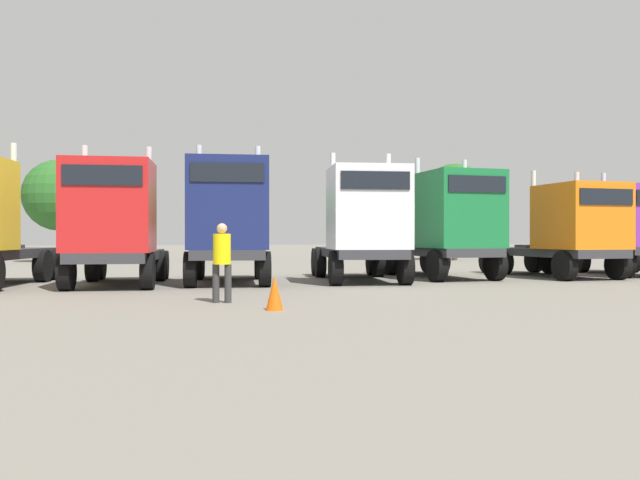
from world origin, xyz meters
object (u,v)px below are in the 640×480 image
Objects in this scene: visitor_in_hivis at (222,257)px; traffic_cone_near at (274,293)px; semi_truck_red at (114,224)px; semi_truck_green at (450,224)px; semi_truck_navy at (228,221)px; semi_truck_purple at (637,229)px; semi_truck_orange at (569,229)px; semi_truck_white at (364,224)px.

visitor_in_hivis is 2.53× the size of traffic_cone_near.
semi_truck_red is at bearing 45.80° from visitor_in_hivis.
semi_truck_red is at bearing 116.20° from traffic_cone_near.
semi_truck_navy is at bearing -86.49° from semi_truck_green.
semi_truck_red is 19.15m from semi_truck_purple.
semi_truck_red is at bearing -75.75° from semi_truck_purple.
semi_truck_orange is at bearing 96.47° from semi_truck_red.
semi_truck_orange is (7.96, 0.12, -0.13)m from semi_truck_white.
semi_truck_orange is 14.26m from traffic_cone_near.
visitor_in_hivis is (-0.82, -5.41, -0.96)m from semi_truck_navy.
semi_truck_green is at bearing -36.34° from visitor_in_hivis.
semi_truck_white is at bearing -89.43° from semi_truck_orange.
semi_truck_orange is 8.60× the size of traffic_cone_near.
semi_truck_red is 5.93m from visitor_in_hivis.
semi_truck_green is 11.17m from traffic_cone_near.
semi_truck_navy is at bearing 90.33° from traffic_cone_near.
visitor_in_hivis is at bearing 115.95° from traffic_cone_near.
semi_truck_purple is 17.50m from visitor_in_hivis.
semi_truck_purple is (3.35, 0.41, 0.04)m from semi_truck_orange.
semi_truck_green reaches higher than semi_truck_purple.
visitor_in_hivis is (-5.23, -5.12, -0.86)m from semi_truck_white.
semi_truck_purple is at bearing 25.31° from traffic_cone_near.
semi_truck_white reaches higher than semi_truck_purple.
semi_truck_orange is 3.40× the size of visitor_in_hivis.
semi_truck_red is at bearing -82.39° from semi_truck_white.
semi_truck_navy is 8.57× the size of traffic_cone_near.
semi_truck_red is 1.01× the size of semi_truck_navy.
traffic_cone_near is at bearing -60.65° from semi_truck_orange.
semi_truck_red is 7.83m from semi_truck_white.
semi_truck_navy is at bearing -76.03° from semi_truck_purple.
semi_truck_orange is 3.38m from semi_truck_purple.
semi_truck_purple is (7.77, -0.31, -0.13)m from semi_truck_green.
semi_truck_red is 11.39m from semi_truck_green.
semi_truck_white is at bearing 95.51° from semi_truck_red.
semi_truck_navy is at bearing -85.09° from semi_truck_white.
visitor_in_hivis is (2.60, -5.26, -0.84)m from semi_truck_red.
semi_truck_navy is 0.95× the size of semi_truck_green.
semi_truck_purple reaches higher than semi_truck_orange.
semi_truck_purple is at bearing 98.80° from semi_truck_navy.
semi_truck_white is 1.07× the size of semi_truck_purple.
semi_truck_navy is at bearing 10.86° from visitor_in_hivis.
visitor_in_hivis is (-13.19, -5.23, -0.73)m from semi_truck_orange.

